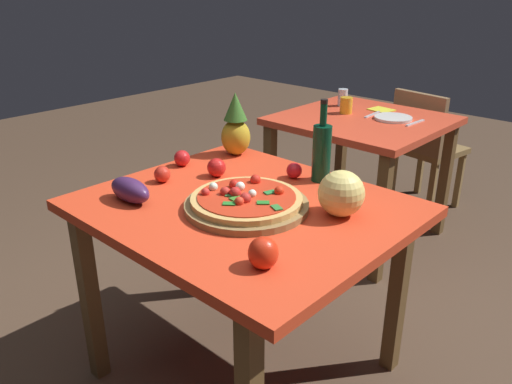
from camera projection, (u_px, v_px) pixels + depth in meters
The scene contains 21 objects.
ground_plane at pixel (246, 368), 2.20m from camera, with size 10.00×10.00×0.00m, color #4C3828.
display_table at pixel (245, 226), 1.94m from camera, with size 1.14×0.97×0.78m.
background_table at pixel (361, 136), 3.10m from camera, with size 0.91×0.88×0.78m.
dining_chair at pixel (424, 144), 3.56m from camera, with size 0.46×0.46×0.85m.
pizza_board at pixel (247, 205), 1.85m from camera, with size 0.45×0.45×0.03m, color olive.
pizza at pixel (246, 198), 1.84m from camera, with size 0.40×0.40×0.06m.
wine_bottle at pixel (322, 151), 2.07m from camera, with size 0.08×0.08×0.34m.
pineapple_left at pixel (236, 127), 2.38m from camera, with size 0.14×0.14×0.29m.
melon at pixel (341, 193), 1.78m from camera, with size 0.16×0.16×0.16m, color #E9D472.
bell_pepper at pixel (263, 253), 1.47m from camera, with size 0.09×0.09×0.10m, color red.
eggplant at pixel (130, 190), 1.90m from camera, with size 0.20×0.09×0.09m, color #432450.
tomato_near_board at pixel (294, 170), 2.13m from camera, with size 0.07×0.07×0.07m, color red.
tomato_by_bottle at pixel (162, 174), 2.09m from camera, with size 0.07×0.07×0.07m, color red.
tomato_beside_pepper at pixel (217, 168), 2.14m from camera, with size 0.08×0.08×0.08m, color red.
tomato_at_corner at pixel (182, 158), 2.26m from camera, with size 0.07×0.07×0.07m, color red.
drinking_glass_juice at pixel (346, 105), 3.13m from camera, with size 0.08×0.08×0.10m, color gold.
drinking_glass_water at pixel (343, 97), 3.32m from camera, with size 0.06×0.06×0.11m, color silver.
dinner_plate at pixel (393, 118), 3.02m from camera, with size 0.22×0.22×0.02m, color white.
fork_utensil at pixel (372, 115), 3.11m from camera, with size 0.02×0.18×0.01m, color silver.
knife_utensil at pixel (415, 123), 2.93m from camera, with size 0.02×0.18×0.01m, color silver.
napkin_folded at pixel (381, 110), 3.22m from camera, with size 0.14×0.12×0.01m, color yellow.
Camera 1 is at (1.21, -1.24, 1.56)m, focal length 35.99 mm.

